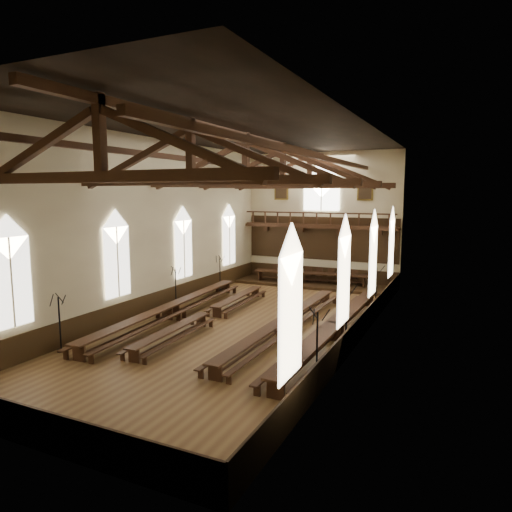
{
  "coord_description": "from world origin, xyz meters",
  "views": [
    {
      "loc": [
        10.39,
        -20.87,
        6.9
      ],
      "look_at": [
        -0.14,
        1.5,
        3.49
      ],
      "focal_mm": 32.0,
      "sensor_mm": 36.0,
      "label": 1
    }
  ],
  "objects": [
    {
      "name": "high_chairs",
      "position": [
        -0.3,
        12.23,
        0.79
      ],
      "size": [
        6.81,
        0.51,
        1.08
      ],
      "color": "#382011",
      "rests_on": "dais"
    },
    {
      "name": "refectory_row_d",
      "position": [
        4.88,
        -0.25,
        0.6
      ],
      "size": [
        1.75,
        15.05,
        0.82
      ],
      "color": "#382011",
      "rests_on": "ground"
    },
    {
      "name": "candelabrum_left_near",
      "position": [
        -5.55,
        -7.1,
        0.79
      ],
      "size": [
        0.74,
        0.79,
        2.6
      ],
      "color": "black",
      "rests_on": "ground"
    },
    {
      "name": "candelabrum_left_mid",
      "position": [
        -5.55,
        1.56,
        0.77
      ],
      "size": [
        0.77,
        0.71,
        2.53
      ],
      "color": "black",
      "rests_on": "ground"
    },
    {
      "name": "minstrels_gallery",
      "position": [
        0.0,
        12.66,
        3.91
      ],
      "size": [
        11.8,
        1.24,
        3.7
      ],
      "color": "#382011",
      "rests_on": "room_walls"
    },
    {
      "name": "room_walls",
      "position": [
        0.0,
        0.0,
        6.46
      ],
      "size": [
        26.0,
        26.0,
        26.0
      ],
      "color": "beige",
      "rests_on": "ground"
    },
    {
      "name": "high_table",
      "position": [
        -0.3,
        11.4,
        0.88
      ],
      "size": [
        8.6,
        1.97,
        0.8
      ],
      "color": "#382011",
      "rests_on": "dais"
    },
    {
      "name": "candelabrum_left_far",
      "position": [
        -5.55,
        6.96,
        0.77
      ],
      "size": [
        0.71,
        0.77,
        2.53
      ],
      "color": "black",
      "rests_on": "ground"
    },
    {
      "name": "dais",
      "position": [
        -0.3,
        11.4,
        0.1
      ],
      "size": [
        11.4,
        2.98,
        0.2
      ],
      "primitive_type": "cube",
      "color": "black",
      "rests_on": "ground"
    },
    {
      "name": "side_windows",
      "position": [
        -0.0,
        -0.0,
        3.74
      ],
      "size": [
        11.85,
        19.8,
        4.5
      ],
      "color": "white",
      "rests_on": "room_walls"
    },
    {
      "name": "refectory_row_a",
      "position": [
        -4.41,
        -0.58,
        0.58
      ],
      "size": [
        2.09,
        14.93,
        0.8
      ],
      "color": "#382011",
      "rests_on": "ground"
    },
    {
      "name": "refectory_row_c",
      "position": [
        2.25,
        -0.2,
        0.53
      ],
      "size": [
        1.55,
        14.2,
        0.73
      ],
      "color": "#382011",
      "rests_on": "ground"
    },
    {
      "name": "candelabrum_right_mid",
      "position": [
        5.55,
        -0.96,
        0.87
      ],
      "size": [
        0.87,
        0.82,
        2.87
      ],
      "color": "black",
      "rests_on": "ground"
    },
    {
      "name": "ground",
      "position": [
        0.0,
        0.0,
        0.0
      ],
      "size": [
        26.0,
        26.0,
        0.0
      ],
      "primitive_type": "plane",
      "color": "brown",
      "rests_on": "ground"
    },
    {
      "name": "refectory_row_b",
      "position": [
        -2.11,
        -0.27,
        0.49
      ],
      "size": [
        1.65,
        13.67,
        0.67
      ],
      "color": "#382011",
      "rests_on": "ground"
    },
    {
      "name": "candelabrum_right_far",
      "position": [
        5.55,
        6.12,
        0.83
      ],
      "size": [
        0.75,
        0.83,
        2.72
      ],
      "color": "black",
      "rests_on": "ground"
    },
    {
      "name": "candelabrum_right_near",
      "position": [
        5.55,
        -5.32,
        0.84
      ],
      "size": [
        0.83,
        0.81,
        2.77
      ],
      "color": "black",
      "rests_on": "ground"
    },
    {
      "name": "roof_trusses",
      "position": [
        0.0,
        -0.0,
        8.22
      ],
      "size": [
        11.7,
        25.7,
        2.8
      ],
      "color": "#382011",
      "rests_on": "room_walls"
    },
    {
      "name": "end_window",
      "position": [
        0.0,
        12.9,
        7.22
      ],
      "size": [
        2.8,
        0.12,
        3.8
      ],
      "color": "white",
      "rests_on": "room_walls"
    },
    {
      "name": "portraits",
      "position": [
        0.0,
        12.9,
        7.1
      ],
      "size": [
        7.75,
        0.09,
        1.45
      ],
      "color": "brown",
      "rests_on": "room_walls"
    },
    {
      "name": "wainscot_band",
      "position": [
        0.0,
        0.0,
        0.6
      ],
      "size": [
        12.0,
        26.0,
        1.2
      ],
      "color": "black",
      "rests_on": "ground"
    }
  ]
}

